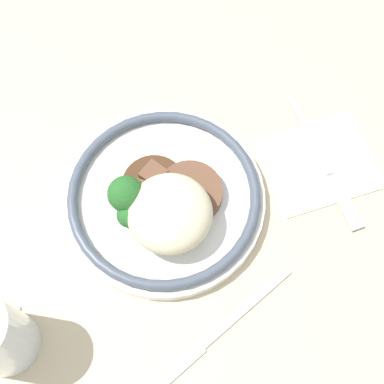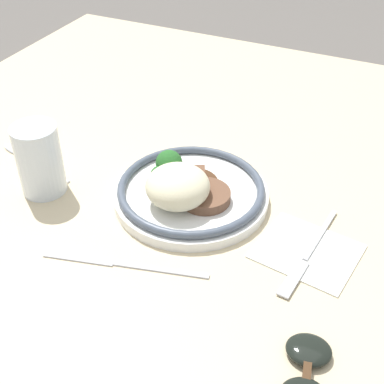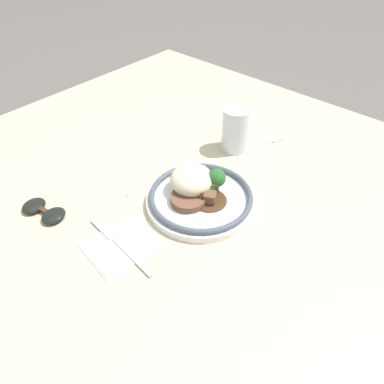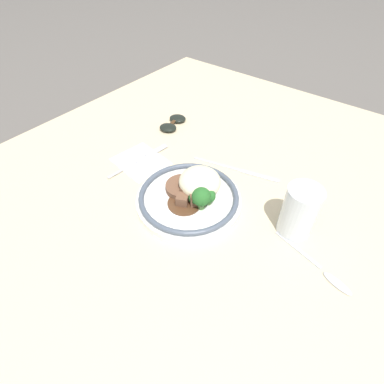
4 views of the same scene
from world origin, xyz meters
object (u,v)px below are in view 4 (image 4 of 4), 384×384
object	(u,v)px
plate	(192,194)
knife	(238,170)
sunglasses	(173,123)
juice_glass	(299,213)
spoon	(327,275)
fork	(145,157)

from	to	relation	value
plate	knife	world-z (taller)	plate
plate	sunglasses	distance (m)	0.32
juice_glass	spoon	xyz separation A→B (m)	(0.09, -0.06, -0.05)
fork	plate	bearing A→B (deg)	-97.34
juice_glass	sunglasses	world-z (taller)	juice_glass
plate	knife	distance (m)	0.16
plate	juice_glass	xyz separation A→B (m)	(0.21, 0.06, 0.03)
plate	spoon	bearing A→B (deg)	0.80
knife	sunglasses	size ratio (longest dim) A/B	2.00
plate	fork	xyz separation A→B (m)	(-0.19, 0.05, -0.02)
fork	juice_glass	bearing A→B (deg)	-81.22
juice_glass	fork	world-z (taller)	juice_glass
spoon	knife	bearing A→B (deg)	165.26
plate	fork	world-z (taller)	plate
fork	spoon	size ratio (longest dim) A/B	1.14
fork	knife	xyz separation A→B (m)	(0.22, 0.11, -0.00)
plate	juice_glass	distance (m)	0.22
juice_glass	spoon	bearing A→B (deg)	-33.18
knife	spoon	size ratio (longest dim) A/B	1.31
plate	knife	bearing A→B (deg)	80.95
knife	sunglasses	xyz separation A→B (m)	(-0.27, 0.06, 0.01)
juice_glass	spoon	world-z (taller)	juice_glass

